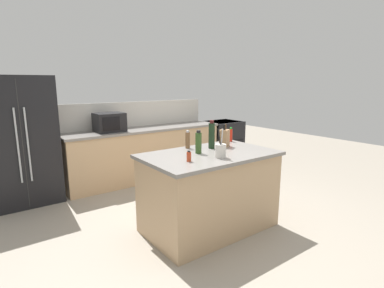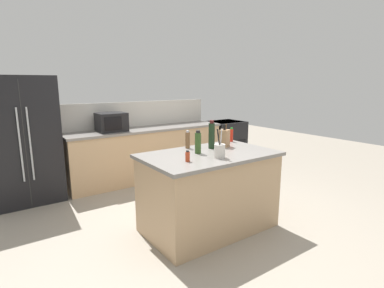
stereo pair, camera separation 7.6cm
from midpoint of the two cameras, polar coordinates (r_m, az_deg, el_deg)
The scene contains 14 objects.
ground_plane at distance 3.82m, azimuth 3.72°, elevation -15.60°, with size 14.00×14.00×0.00m, color gray.
back_counter_run at distance 5.57m, azimuth -8.05°, elevation -1.72°, with size 2.93×0.66×0.94m.
wall_backsplash at distance 5.73m, azimuth -9.69°, elevation 5.70°, with size 2.89×0.03×0.46m, color beige.
kitchen_island at distance 3.63m, azimuth 3.82°, elevation -8.96°, with size 1.56×0.96×0.94m.
refrigerator at distance 4.98m, azimuth -29.27°, elevation 0.60°, with size 0.97×0.75×1.84m.
range_oven at distance 6.61m, azimuth 6.63°, elevation 0.40°, with size 0.76×0.65×0.92m.
microwave at distance 5.20m, azimuth -14.69°, elevation 4.06°, with size 0.47×0.39×0.31m.
knife_block at distance 3.83m, azimuth 6.80°, elevation 1.13°, with size 0.16×0.15×0.29m.
utensil_crock at distance 3.27m, azimuth 5.96°, elevation -1.22°, with size 0.12×0.12×0.32m.
olive_oil_bottle at distance 3.45m, azimuth 1.77°, elevation 0.27°, with size 0.07×0.07×0.27m.
spice_jar_paprika at distance 3.11m, azimuth -0.15°, elevation -2.39°, with size 0.05×0.05×0.12m.
pepper_grinder at distance 3.73m, azimuth -0.26°, elevation 0.79°, with size 0.06×0.06×0.22m.
wine_bottle at distance 3.72m, azimuth 4.34°, elevation 1.68°, with size 0.08×0.08×0.35m.
hot_sauce_bottle at distance 4.19m, azimuth 8.04°, elevation 1.70°, with size 0.05×0.05×0.20m.
Camera 2 is at (-2.11, -2.66, 1.75)m, focal length 28.00 mm.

